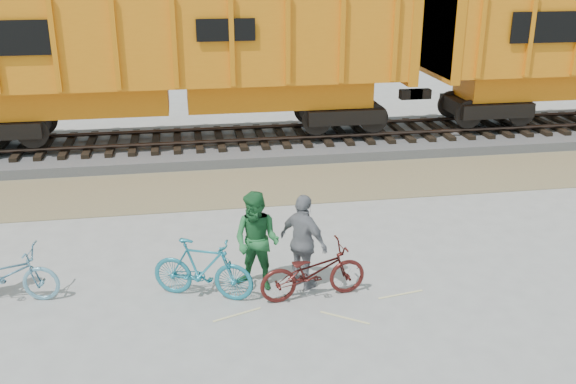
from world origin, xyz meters
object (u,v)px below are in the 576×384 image
object	(u,v)px
bicycle_blue	(4,274)
bicycle_teal	(203,269)
hopper_car_center	(175,54)
person_woman	(304,242)
person_man	(257,241)
bicycle_maroon	(313,272)

from	to	relation	value
bicycle_blue	bicycle_teal	xyz separation A→B (m)	(3.47, -0.47, 0.05)
hopper_car_center	person_woman	distance (m)	9.50
hopper_car_center	bicycle_teal	distance (m)	9.41
person_woman	hopper_car_center	bearing A→B (deg)	-24.82
bicycle_teal	person_man	distance (m)	1.09
person_man	bicycle_teal	bearing A→B (deg)	-136.32
bicycle_maroon	person_man	size ratio (longest dim) A/B	1.04
bicycle_blue	bicycle_teal	world-z (taller)	bicycle_teal
bicycle_teal	hopper_car_center	bearing A→B (deg)	24.21
bicycle_blue	hopper_car_center	bearing A→B (deg)	-12.01
bicycle_teal	bicycle_maroon	size ratio (longest dim) A/B	0.96
bicycle_teal	person_man	size ratio (longest dim) A/B	1.00
bicycle_maroon	person_man	distance (m)	1.15
bicycle_teal	bicycle_maroon	world-z (taller)	bicycle_teal
bicycle_maroon	person_woman	bearing A→B (deg)	7.70
hopper_car_center	bicycle_teal	xyz separation A→B (m)	(0.32, -9.09, -2.44)
hopper_car_center	bicycle_maroon	size ratio (longest dim) A/B	7.19
hopper_car_center	bicycle_blue	size ratio (longest dim) A/B	7.22
bicycle_blue	bicycle_maroon	bearing A→B (deg)	-90.30
person_woman	bicycle_teal	bearing A→B (deg)	54.03
bicycle_teal	person_man	world-z (taller)	person_man
person_man	person_woman	xyz separation A→B (m)	(0.84, -0.13, -0.02)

